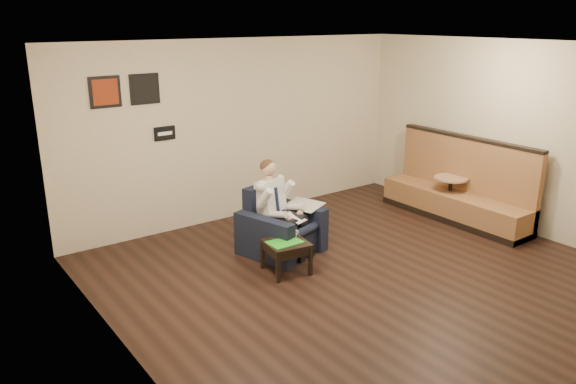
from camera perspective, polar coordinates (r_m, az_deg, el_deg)
ground at (r=7.09m, az=8.52°, el=-8.76°), size 6.00×6.00×0.00m
wall_back at (r=8.91m, az=-4.74°, el=6.33°), size 6.00×0.02×2.80m
wall_left at (r=5.03m, az=-16.01°, el=-3.15°), size 0.02×6.00×2.80m
wall_right at (r=8.94m, az=22.88°, el=5.05°), size 0.02×6.00×2.80m
ceiling at (r=6.38m, az=9.67°, el=14.43°), size 6.00×6.00×0.02m
seating_sign at (r=8.29m, az=-12.42°, el=5.84°), size 0.32×0.02×0.20m
art_print_left at (r=7.90m, az=-18.09°, el=9.63°), size 0.42×0.03×0.42m
art_print_right at (r=8.09m, az=-14.36°, el=10.10°), size 0.42×0.03×0.42m
armchair at (r=7.62m, az=-0.64°, el=-3.01°), size 1.13×1.13×0.89m
seated_man at (r=7.50m, az=0.05°, el=-2.03°), size 0.79×0.99×1.22m
lap_papers at (r=7.46m, az=0.63°, el=-2.63°), size 0.29×0.34×0.01m
newspaper at (r=7.79m, az=1.63°, el=-1.31°), size 0.52×0.58×0.01m
side_table at (r=7.12m, az=-0.19°, el=-6.60°), size 0.58×0.58×0.41m
green_folder at (r=7.01m, az=-0.32°, el=-5.11°), size 0.42×0.30×0.01m
coffee_mug at (r=7.19m, az=0.59°, el=-4.22°), size 0.09×0.09×0.09m
smartphone at (r=7.18m, az=-0.39°, el=-4.57°), size 0.14×0.10×0.01m
banquette at (r=9.21m, az=16.75°, el=1.18°), size 0.60×2.53×1.29m
cafe_table at (r=9.37m, az=16.08°, el=-0.50°), size 0.64×0.64×0.66m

